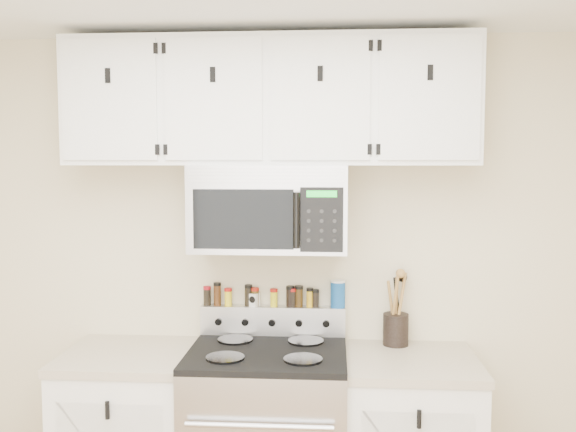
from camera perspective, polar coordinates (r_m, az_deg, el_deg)
The scene contains 17 objects.
back_wall at distance 3.40m, azimuth -1.31°, elevation -5.42°, with size 3.50×0.01×2.50m, color beige.
microwave at distance 3.17m, azimuth -1.63°, elevation 0.73°, with size 0.76×0.44×0.42m.
upper_cabinets at distance 3.19m, azimuth -1.62°, elevation 10.11°, with size 2.00×0.35×0.62m.
utensil_crock at distance 3.37m, azimuth 9.56°, elevation -9.68°, with size 0.13×0.13×0.38m.
kitchen_timer at distance 3.40m, azimuth -3.12°, elevation -7.42°, with size 0.06×0.05×0.07m, color white.
salt_canister at distance 3.37m, azimuth 4.45°, elevation -6.90°, with size 0.08×0.08×0.14m.
spice_jar_0 at distance 3.44m, azimuth -7.20°, elevation -7.04°, with size 0.04×0.04×0.10m.
spice_jar_1 at distance 3.42m, azimuth -6.30°, elevation -6.89°, with size 0.04×0.04×0.12m.
spice_jar_2 at distance 3.42m, azimuth -5.34°, elevation -7.15°, with size 0.04×0.04×0.09m.
spice_jar_3 at distance 3.40m, azimuth -3.54°, elevation -7.04°, with size 0.04×0.04×0.11m.
spice_jar_4 at distance 3.40m, azimuth -2.95°, elevation -7.18°, with size 0.04×0.04×0.10m.
spice_jar_5 at distance 3.39m, azimuth -1.26°, elevation -7.24°, with size 0.04×0.04×0.09m.
spice_jar_6 at distance 3.38m, azimuth 0.20°, elevation -7.14°, with size 0.04×0.04×0.11m.
spice_jar_7 at distance 3.38m, azimuth 0.41°, elevation -7.24°, with size 0.04×0.04×0.10m.
spice_jar_8 at distance 3.38m, azimuth 0.97°, elevation -7.13°, with size 0.04×0.04×0.11m.
spice_jar_9 at distance 3.37m, azimuth 1.95°, elevation -7.23°, with size 0.04×0.04×0.10m.
spice_jar_10 at distance 3.37m, azimuth 2.44°, elevation -7.30°, with size 0.04×0.04×0.09m.
Camera 1 is at (0.32, -1.59, 1.86)m, focal length 40.00 mm.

